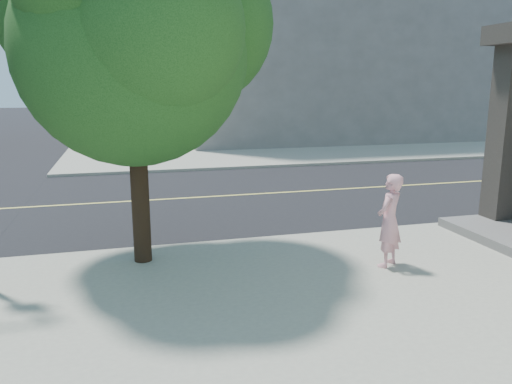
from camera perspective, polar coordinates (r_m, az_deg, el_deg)
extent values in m
plane|color=black|center=(10.15, -23.89, -7.27)|extent=(140.00, 140.00, 0.00)
cube|color=black|center=(14.45, -21.29, -1.44)|extent=(140.00, 9.00, 0.01)
cube|color=#999887|center=(33.31, 5.89, 6.71)|extent=(29.00, 25.00, 0.12)
cube|color=#35302B|center=(12.09, 26.82, 6.23)|extent=(0.55, 0.55, 4.20)
cube|color=slate|center=(34.04, 6.68, 18.72)|extent=(18.00, 16.00, 14.00)
imported|color=pink|center=(8.80, 15.08, -3.19)|extent=(0.71, 0.67, 1.62)
cylinder|color=black|center=(8.82, -13.30, 1.90)|extent=(0.31, 0.31, 3.11)
sphere|color=#26581E|center=(8.70, -13.98, 15.47)|extent=(3.80, 3.80, 3.80)
sphere|color=#26581E|center=(9.35, -7.52, 18.66)|extent=(2.94, 2.94, 2.94)
sphere|color=#26581E|center=(9.48, -19.84, 19.04)|extent=(2.77, 2.77, 2.77)
sphere|color=#26581E|center=(7.79, -11.25, 17.93)|extent=(2.59, 2.59, 2.59)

